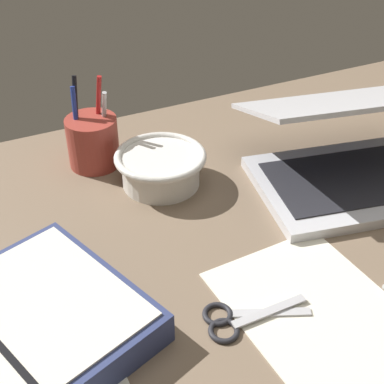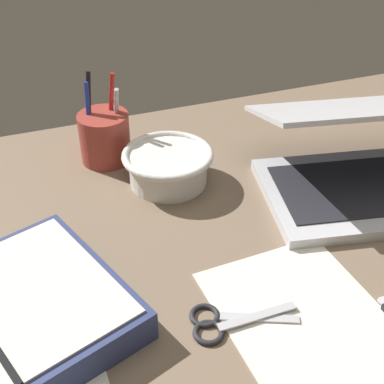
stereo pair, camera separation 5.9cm
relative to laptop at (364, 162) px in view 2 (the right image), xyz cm
name	(u,v)px [view 2 (the right image)]	position (x,y,z in cm)	size (l,w,h in cm)	color
desk_top	(245,272)	(-26.18, -11.11, -5.97)	(140.00, 100.00, 2.00)	#75604C
laptop	(364,162)	(0.00, 0.00, 0.00)	(38.12, 35.14, 16.44)	silver
bowl	(168,165)	(-29.63, 12.73, -1.66)	(15.39, 15.39, 5.95)	silver
pen_cup	(105,137)	(-37.88, 23.72, -0.31)	(8.99, 8.99, 16.05)	#9E382D
scissors	(220,322)	(-33.50, -19.30, -4.63)	(13.74, 7.21, 0.80)	#B7B7BC
paper_sheet_front	(311,325)	(-23.07, -23.45, -4.89)	(19.90, 27.83, 0.16)	silver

